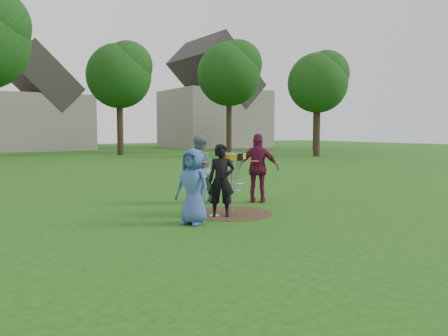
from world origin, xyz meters
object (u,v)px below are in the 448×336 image
player_grey (198,169)px  disc_golf_basket (232,168)px  player_black (221,180)px  player_maroon (258,168)px  player_blue (193,186)px

player_grey → disc_golf_basket: 1.65m
player_black → player_maroon: player_maroon is taller
player_maroon → player_grey: bearing=13.1°
player_blue → disc_golf_basket: player_blue is taller
player_blue → player_maroon: size_ratio=0.85×
player_grey → player_black: bearing=66.2°
player_blue → player_maroon: player_maroon is taller
player_blue → player_black: player_black is taller
player_maroon → disc_golf_basket: player_maroon is taller
player_black → player_grey: bearing=106.3°
player_black → player_maroon: size_ratio=0.89×
player_blue → player_maroon: (2.70, 1.34, 0.13)m
player_maroon → disc_golf_basket: 1.67m
disc_golf_basket → player_grey: bearing=86.2°
player_maroon → disc_golf_basket: bearing=74.6°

